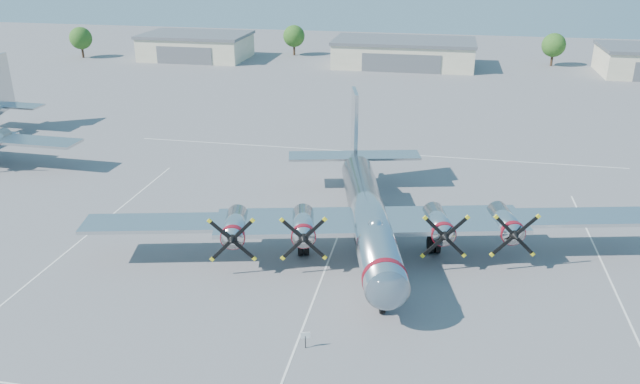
% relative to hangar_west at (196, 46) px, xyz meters
% --- Properties ---
extents(ground, '(260.00, 260.00, 0.00)m').
position_rel_hangar_west_xyz_m(ground, '(45.00, -81.96, -2.71)').
color(ground, '#5E5E61').
rests_on(ground, ground).
extents(parking_lines, '(60.00, 50.08, 0.01)m').
position_rel_hangar_west_xyz_m(parking_lines, '(45.00, -83.71, -2.71)').
color(parking_lines, silver).
rests_on(parking_lines, ground).
extents(hangar_west, '(22.60, 14.60, 5.40)m').
position_rel_hangar_west_xyz_m(hangar_west, '(0.00, 0.00, 0.00)').
color(hangar_west, '#BEB897').
rests_on(hangar_west, ground).
extents(hangar_center, '(28.60, 14.60, 5.40)m').
position_rel_hangar_west_xyz_m(hangar_center, '(45.00, -0.00, -0.00)').
color(hangar_center, '#BEB897').
rests_on(hangar_center, ground).
extents(tree_far_west, '(4.80, 4.80, 6.64)m').
position_rel_hangar_west_xyz_m(tree_far_west, '(-25.00, -3.96, 1.51)').
color(tree_far_west, '#382619').
rests_on(tree_far_west, ground).
extents(tree_west, '(4.80, 4.80, 6.64)m').
position_rel_hangar_west_xyz_m(tree_west, '(20.00, 8.04, 1.51)').
color(tree_west, '#382619').
rests_on(tree_west, ground).
extents(tree_east, '(4.80, 4.80, 6.64)m').
position_rel_hangar_west_xyz_m(tree_east, '(75.00, 6.04, 1.51)').
color(tree_east, '#382619').
rests_on(tree_east, ground).
extents(main_bomber_b29, '(52.41, 41.42, 10.27)m').
position_rel_hangar_west_xyz_m(main_bomber_b29, '(47.62, -81.46, -2.71)').
color(main_bomber_b29, silver).
rests_on(main_bomber_b29, ground).
extents(info_placard, '(0.62, 0.22, 1.20)m').
position_rel_hangar_west_xyz_m(info_placard, '(45.66, -97.15, -1.87)').
color(info_placard, black).
rests_on(info_placard, ground).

